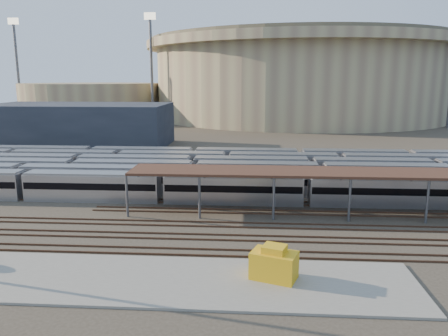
% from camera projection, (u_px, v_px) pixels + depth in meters
% --- Properties ---
extents(ground, '(420.00, 420.00, 0.00)m').
position_uv_depth(ground, '(193.00, 222.00, 49.86)').
color(ground, '#383026').
rests_on(ground, ground).
extents(apron, '(50.00, 9.00, 0.20)m').
position_uv_depth(apron, '(107.00, 278.00, 35.52)').
color(apron, gray).
rests_on(apron, ground).
extents(subway_trains, '(122.45, 23.90, 3.60)m').
position_uv_depth(subway_trains, '(188.00, 172.00, 67.79)').
color(subway_trains, '#B5B6BA').
rests_on(subway_trains, ground).
extents(inspection_shed, '(60.30, 6.00, 5.30)m').
position_uv_depth(inspection_shed, '(383.00, 174.00, 51.27)').
color(inspection_shed, '#545459').
rests_on(inspection_shed, ground).
extents(empty_tracks, '(170.00, 9.62, 0.18)m').
position_uv_depth(empty_tracks, '(187.00, 236.00, 44.95)').
color(empty_tracks, '#4C3323').
rests_on(empty_tracks, ground).
extents(stadium, '(124.00, 124.00, 32.50)m').
position_uv_depth(stadium, '(299.00, 77.00, 181.60)').
color(stadium, tan).
rests_on(stadium, ground).
extents(secondary_arena, '(56.00, 56.00, 14.00)m').
position_uv_depth(secondary_arena, '(92.00, 100.00, 179.49)').
color(secondary_arena, tan).
rests_on(secondary_arena, ground).
extents(service_building, '(42.00, 20.00, 10.00)m').
position_uv_depth(service_building, '(80.00, 125.00, 104.94)').
color(service_building, '#1E232D').
rests_on(service_building, ground).
extents(floodlight_0, '(4.00, 1.00, 38.40)m').
position_uv_depth(floodlight_0, '(151.00, 65.00, 155.15)').
color(floodlight_0, '#545459').
rests_on(floodlight_0, ground).
extents(floodlight_1, '(4.00, 1.00, 38.40)m').
position_uv_depth(floodlight_1, '(17.00, 66.00, 168.64)').
color(floodlight_1, '#545459').
rests_on(floodlight_1, ground).
extents(floodlight_3, '(4.00, 1.00, 38.40)m').
position_uv_depth(floodlight_3, '(219.00, 68.00, 202.65)').
color(floodlight_3, '#545459').
rests_on(floodlight_3, ground).
extents(yellow_equipment, '(4.11, 3.30, 2.23)m').
position_uv_depth(yellow_equipment, '(274.00, 265.00, 35.13)').
color(yellow_equipment, gold).
rests_on(yellow_equipment, apron).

